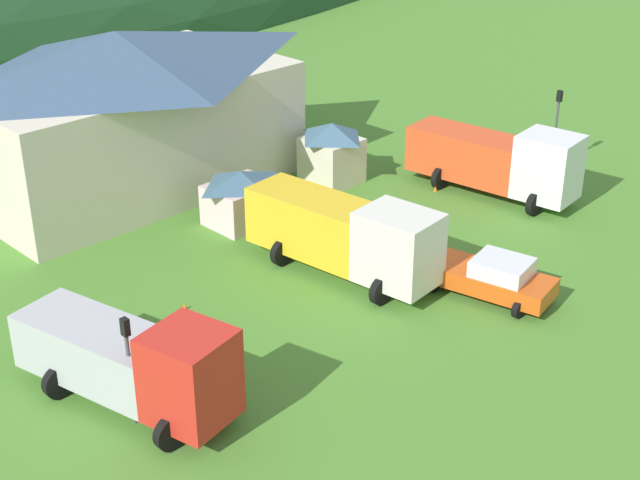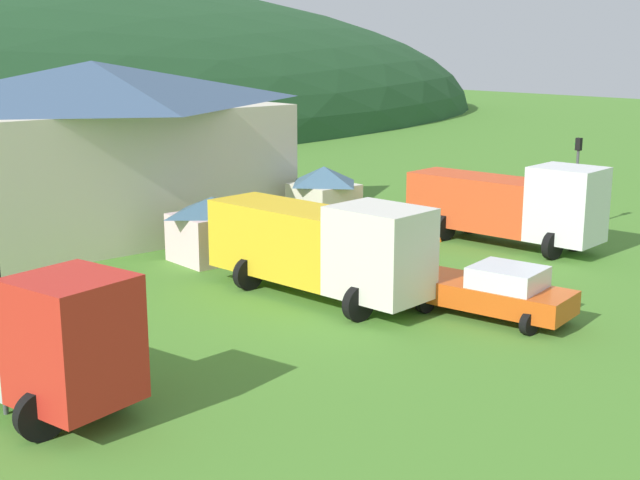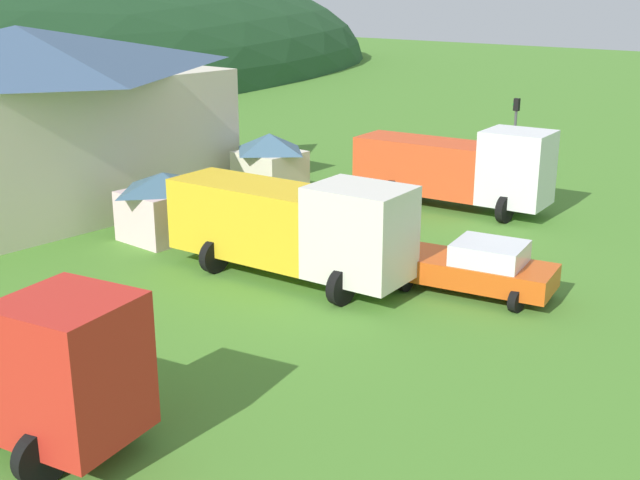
# 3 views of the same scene
# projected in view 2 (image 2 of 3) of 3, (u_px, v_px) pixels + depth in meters

# --- Properties ---
(ground_plane) EXTENTS (200.00, 200.00, 0.00)m
(ground_plane) POSITION_uv_depth(u_px,v_px,m) (369.00, 297.00, 28.26)
(ground_plane) COLOR #4C842D
(depot_building) EXTENTS (16.07, 10.00, 7.42)m
(depot_building) POSITION_uv_depth(u_px,v_px,m) (96.00, 146.00, 37.01)
(depot_building) COLOR beige
(depot_building) RESTS_ON ground
(play_shed_cream) EXTENTS (2.51, 2.67, 2.97)m
(play_shed_cream) POSITION_uv_depth(u_px,v_px,m) (324.00, 199.00, 37.22)
(play_shed_cream) COLOR beige
(play_shed_cream) RESTS_ON ground
(play_shed_pink) EXTENTS (3.04, 2.55, 2.46)m
(play_shed_pink) POSITION_uv_depth(u_px,v_px,m) (212.00, 228.00, 32.79)
(play_shed_pink) COLOR beige
(play_shed_pink) RESTS_ON ground
(crane_truck_red) EXTENTS (3.95, 7.90, 3.35)m
(crane_truck_red) POSITION_uv_depth(u_px,v_px,m) (14.00, 332.00, 19.78)
(crane_truck_red) COLOR red
(crane_truck_red) RESTS_ON ground
(heavy_rig_striped) EXTENTS (3.51, 8.37, 3.34)m
(heavy_rig_striped) POSITION_uv_depth(u_px,v_px,m) (322.00, 245.00, 27.69)
(heavy_rig_striped) COLOR silver
(heavy_rig_striped) RESTS_ON ground
(heavy_rig_white) EXTENTS (3.60, 8.39, 3.48)m
(heavy_rig_white) POSITION_uv_depth(u_px,v_px,m) (511.00, 203.00, 35.00)
(heavy_rig_white) COLOR white
(heavy_rig_white) RESTS_ON ground
(service_pickup_orange) EXTENTS (3.00, 5.33, 1.66)m
(service_pickup_orange) POSITION_uv_depth(u_px,v_px,m) (493.00, 291.00, 25.99)
(service_pickup_orange) COLOR #DB5417
(service_pickup_orange) RESTS_ON ground
(traffic_light_east) EXTENTS (0.20, 0.32, 4.10)m
(traffic_light_east) POSITION_uv_depth(u_px,v_px,m) (577.00, 174.00, 37.85)
(traffic_light_east) COLOR #4C4C51
(traffic_light_east) RESTS_ON ground
(traffic_cone_near_pickup) EXTENTS (0.36, 0.36, 0.56)m
(traffic_cone_near_pickup) POSITION_uv_depth(u_px,v_px,m) (118.00, 321.00, 25.86)
(traffic_cone_near_pickup) COLOR orange
(traffic_cone_near_pickup) RESTS_ON ground
(traffic_cone_mid_row) EXTENTS (0.36, 0.36, 0.59)m
(traffic_cone_mid_row) POSITION_uv_depth(u_px,v_px,m) (439.00, 242.00, 36.02)
(traffic_cone_mid_row) COLOR orange
(traffic_cone_mid_row) RESTS_ON ground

